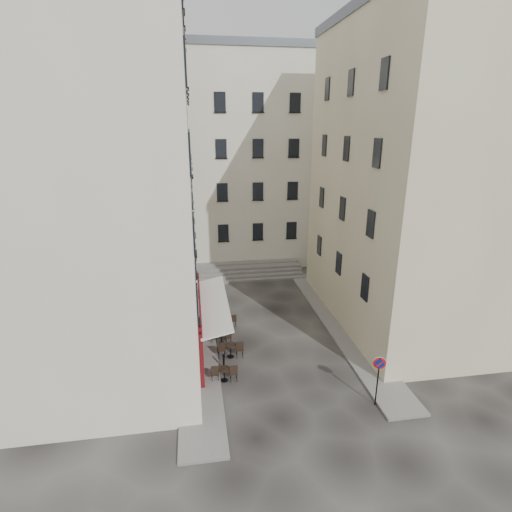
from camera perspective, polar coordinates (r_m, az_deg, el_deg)
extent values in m
plane|color=black|center=(23.17, 3.47, -13.87)|extent=(90.00, 90.00, 0.00)
cube|color=slate|center=(26.17, -8.27, -9.87)|extent=(2.00, 22.00, 0.12)
cube|color=slate|center=(26.82, 11.63, -9.35)|extent=(2.00, 18.00, 0.12)
cube|color=beige|center=(23.08, -24.72, 10.89)|extent=(12.00, 16.00, 20.00)
cube|color=#B9AF8A|center=(27.32, 24.54, 9.67)|extent=(12.00, 14.00, 18.00)
cube|color=#545A60|center=(27.79, 27.37, 28.89)|extent=(12.20, 14.20, 0.60)
cube|color=beige|center=(38.44, -3.99, 13.22)|extent=(18.00, 10.00, 18.00)
cube|color=#545A60|center=(38.77, -4.33, 27.04)|extent=(18.20, 10.20, 0.60)
cube|color=#45090F|center=(22.73, -8.10, -9.62)|extent=(0.25, 7.00, 3.50)
cube|color=black|center=(22.89, -7.96, -10.39)|extent=(0.06, 3.85, 2.00)
cube|color=silver|center=(22.21, -6.11, -6.77)|extent=(1.58, 7.30, 0.41)
cube|color=slate|center=(33.64, -0.86, -3.07)|extent=(9.00, 1.80, 0.20)
cube|color=slate|center=(33.98, -0.97, -2.48)|extent=(9.00, 1.80, 0.20)
cube|color=slate|center=(34.33, -1.08, -1.91)|extent=(9.00, 1.80, 0.20)
cube|color=slate|center=(34.68, -1.18, -1.35)|extent=(9.00, 1.80, 0.20)
cylinder|color=black|center=(21.69, -4.63, -14.94)|extent=(0.10, 0.10, 0.90)
sphere|color=black|center=(21.44, -4.66, -13.89)|extent=(0.12, 0.12, 0.12)
cylinder|color=black|center=(24.69, -5.29, -10.54)|extent=(0.10, 0.10, 0.90)
sphere|color=black|center=(24.47, -5.32, -9.57)|extent=(0.12, 0.12, 0.12)
cylinder|color=black|center=(27.81, -5.80, -7.11)|extent=(0.10, 0.10, 0.90)
sphere|color=black|center=(27.61, -5.83, -6.22)|extent=(0.12, 0.12, 0.12)
cylinder|color=black|center=(19.69, 16.95, -16.84)|extent=(0.06, 0.06, 2.47)
cylinder|color=#BA140C|center=(19.15, 17.24, -14.42)|extent=(0.55, 0.18, 0.57)
cylinder|color=navy|center=(19.13, 17.27, -14.46)|extent=(0.41, 0.15, 0.41)
cube|color=#BA140C|center=(19.11, 17.30, -14.50)|extent=(0.33, 0.11, 0.33)
cylinder|color=black|center=(21.08, -4.52, -17.26)|extent=(0.37, 0.37, 0.02)
cylinder|color=black|center=(20.89, -4.54, -16.51)|extent=(0.05, 0.05, 0.72)
cylinder|color=black|center=(20.70, -4.57, -15.76)|extent=(0.62, 0.62, 0.04)
cube|color=black|center=(20.89, -3.23, -16.30)|extent=(0.39, 0.39, 0.93)
cube|color=black|center=(20.92, -5.89, -16.31)|extent=(0.39, 0.39, 0.93)
cylinder|color=black|center=(22.87, -3.63, -14.11)|extent=(0.39, 0.39, 0.02)
cylinder|color=black|center=(22.68, -3.65, -13.34)|extent=(0.05, 0.05, 0.77)
cylinder|color=black|center=(22.50, -3.66, -12.58)|extent=(0.66, 0.66, 0.04)
cube|color=black|center=(22.69, -2.38, -13.14)|extent=(0.42, 0.42, 0.99)
cube|color=black|center=(22.71, -4.95, -13.16)|extent=(0.42, 0.42, 0.99)
cylinder|color=black|center=(24.16, -4.96, -12.27)|extent=(0.33, 0.33, 0.02)
cylinder|color=black|center=(24.01, -4.98, -11.65)|extent=(0.05, 0.05, 0.65)
cylinder|color=black|center=(23.86, -5.00, -11.03)|extent=(0.56, 0.56, 0.04)
cube|color=black|center=(24.01, -3.97, -11.49)|extent=(0.35, 0.35, 0.83)
cube|color=black|center=(24.04, -6.01, -11.50)|extent=(0.35, 0.35, 0.83)
cylinder|color=black|center=(26.00, -4.14, -9.90)|extent=(0.33, 0.33, 0.02)
cylinder|color=black|center=(25.86, -4.16, -9.31)|extent=(0.05, 0.05, 0.64)
cylinder|color=black|center=(25.73, -4.17, -8.73)|extent=(0.55, 0.55, 0.04)
cube|color=black|center=(25.87, -3.24, -9.16)|extent=(0.35, 0.35, 0.83)
cube|color=black|center=(25.90, -5.10, -9.18)|extent=(0.35, 0.35, 0.83)
cylinder|color=black|center=(26.68, -6.34, -9.18)|extent=(0.37, 0.37, 0.02)
cylinder|color=black|center=(26.52, -6.37, -8.52)|extent=(0.05, 0.05, 0.73)
cylinder|color=black|center=(26.38, -6.39, -7.88)|extent=(0.62, 0.62, 0.04)
cube|color=black|center=(26.52, -5.35, -8.37)|extent=(0.40, 0.40, 0.94)
cube|color=black|center=(26.58, -7.40, -8.38)|extent=(0.40, 0.40, 0.94)
imported|color=black|center=(25.59, -5.09, -8.32)|extent=(0.78, 0.74, 1.79)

